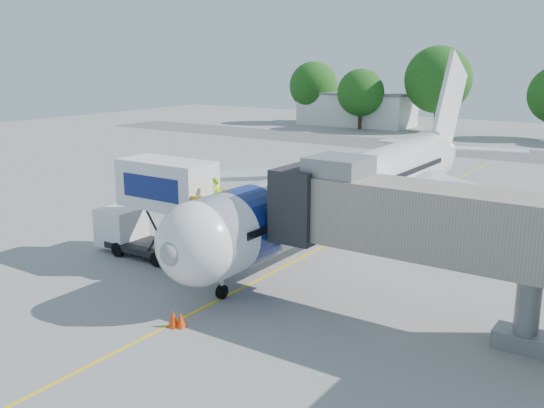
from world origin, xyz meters
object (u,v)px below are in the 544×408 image
Objects in this scene: aircraft at (358,185)px; ground_tug at (56,366)px; catering_hiloader at (159,210)px; jet_bridge at (415,220)px.

ground_tug is (0.11, -22.56, -2.30)m from aircraft.
aircraft is 12.77m from catering_hiloader.
jet_bridge is 14.38m from ground_tug.
aircraft reaches higher than catering_hiloader.
ground_tug is (-7.89, -11.44, -3.69)m from jet_bridge.
aircraft is at bearing 60.63° from catering_hiloader.
aircraft is 4.44× the size of catering_hiloader.
aircraft is 2.71× the size of jet_bridge.
jet_bridge is at bearing 0.01° from catering_hiloader.
jet_bridge is at bearing 39.65° from ground_tug.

